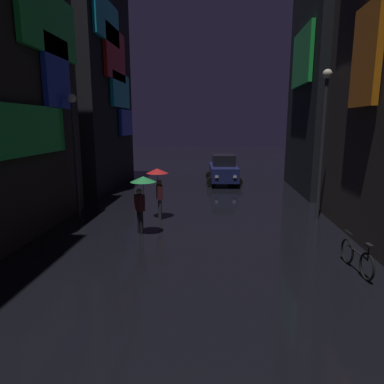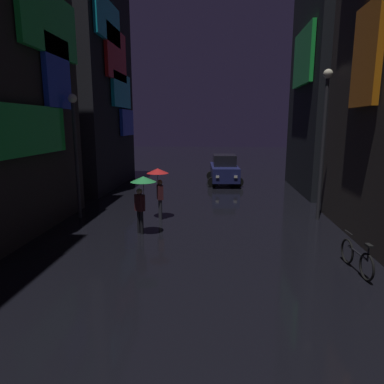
{
  "view_description": "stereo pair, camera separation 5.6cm",
  "coord_description": "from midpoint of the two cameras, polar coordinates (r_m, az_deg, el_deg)",
  "views": [
    {
      "loc": [
        0.82,
        0.75,
        3.93
      ],
      "look_at": [
        0.0,
        11.65,
        1.74
      ],
      "focal_mm": 32.0,
      "sensor_mm": 36.0,
      "label": 1
    },
    {
      "loc": [
        0.88,
        0.76,
        3.93
      ],
      "look_at": [
        0.0,
        11.65,
        1.74
      ],
      "focal_mm": 32.0,
      "sensor_mm": 36.0,
      "label": 2
    }
  ],
  "objects": [
    {
      "name": "building_left_far",
      "position": [
        22.94,
        -17.77,
        17.03
      ],
      "size": [
        4.25,
        7.98,
        12.8
      ],
      "color": "black",
      "rests_on": "ground"
    },
    {
      "name": "pedestrian_foreground_right_green",
      "position": [
        12.2,
        -8.47,
        0.53
      ],
      "size": [
        0.9,
        0.9,
        2.12
      ],
      "color": "black",
      "rests_on": "ground"
    },
    {
      "name": "pedestrian_midstreet_centre_red",
      "position": [
        14.17,
        -5.8,
        2.1
      ],
      "size": [
        0.9,
        0.9,
        2.12
      ],
      "color": "#2D2D38",
      "rests_on": "ground"
    },
    {
      "name": "bicycle_parked_at_storefront",
      "position": [
        10.36,
        25.63,
        -9.81
      ],
      "size": [
        0.23,
        1.82,
        0.96
      ],
      "color": "black",
      "rests_on": "ground"
    },
    {
      "name": "car_distant",
      "position": [
        22.83,
        5.15,
        3.72
      ],
      "size": [
        2.43,
        4.24,
        1.92
      ],
      "color": "navy",
      "rests_on": "ground"
    },
    {
      "name": "streetlamp_left_far",
      "position": [
        14.85,
        -19.08,
        7.98
      ],
      "size": [
        0.36,
        0.36,
        5.09
      ],
      "color": "#2D2D33",
      "rests_on": "ground"
    },
    {
      "name": "streetlamp_right_far",
      "position": [
        14.78,
        20.94,
        9.74
      ],
      "size": [
        0.36,
        0.36,
        6.0
      ],
      "color": "#2D2D33",
      "rests_on": "ground"
    }
  ]
}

